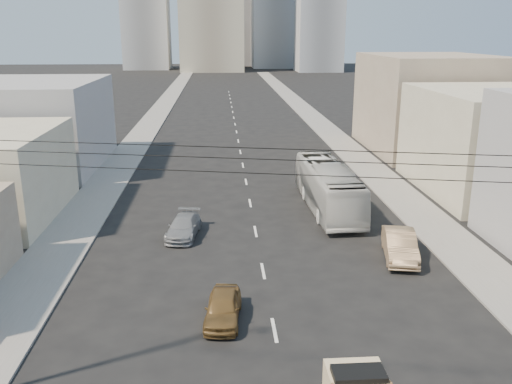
{
  "coord_description": "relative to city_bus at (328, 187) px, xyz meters",
  "views": [
    {
      "loc": [
        -2.2,
        -12.49,
        12.31
      ],
      "look_at": [
        -0.17,
        17.11,
        3.5
      ],
      "focal_mm": 38.0,
      "sensor_mm": 36.0,
      "label": 1
    }
  ],
  "objects": [
    {
      "name": "sedan_tan",
      "position": [
        2.33,
        -9.06,
        -0.87
      ],
      "size": [
        2.54,
        4.96,
        1.56
      ],
      "primitive_type": "imported",
      "rotation": [
        0.0,
        0.0,
        -0.2
      ],
      "color": "#9C7D5B",
      "rests_on": "ground"
    },
    {
      "name": "sidewalk_right",
      "position": [
        6.25,
        45.72,
        -1.59
      ],
      "size": [
        3.5,
        180.0,
        0.12
      ],
      "primitive_type": "cube",
      "color": "gray",
      "rests_on": "ground"
    },
    {
      "name": "city_bus",
      "position": [
        0.0,
        0.0,
        0.0
      ],
      "size": [
        3.05,
        11.88,
        3.29
      ],
      "primitive_type": "imported",
      "rotation": [
        0.0,
        0.0,
        0.02
      ],
      "color": "beige",
      "rests_on": "ground"
    },
    {
      "name": "midrise_nw",
      "position": [
        -31.5,
        155.72,
        15.35
      ],
      "size": [
        15.0,
        15.0,
        34.0
      ],
      "primitive_type": "cube",
      "color": "gray",
      "rests_on": "ground"
    },
    {
      "name": "bldg_right_far",
      "position": [
        14.5,
        19.72,
        3.35
      ],
      "size": [
        12.0,
        16.0,
        10.0
      ],
      "primitive_type": "cube",
      "color": "gray",
      "rests_on": "ground"
    },
    {
      "name": "bldg_left_far",
      "position": [
        -25.0,
        14.72,
        2.35
      ],
      "size": [
        12.0,
        16.0,
        8.0
      ],
      "primitive_type": "cube",
      "color": "#99999B",
      "rests_on": "ground"
    },
    {
      "name": "sedan_brown",
      "position": [
        -7.68,
        -15.3,
        -1.01
      ],
      "size": [
        1.88,
        3.86,
        1.27
      ],
      "primitive_type": "imported",
      "rotation": [
        0.0,
        0.0,
        -0.1
      ],
      "color": "brown",
      "rests_on": "ground"
    },
    {
      "name": "overhead_wires",
      "position": [
        -5.5,
        -22.78,
        7.32
      ],
      "size": [
        23.01,
        5.02,
        0.72
      ],
      "color": "black",
      "rests_on": "ground"
    },
    {
      "name": "sidewalk_left",
      "position": [
        -17.25,
        45.72,
        -1.59
      ],
      "size": [
        3.5,
        180.0,
        0.12
      ],
      "primitive_type": "cube",
      "color": "gray",
      "rests_on": "ground"
    },
    {
      "name": "lane_dashes",
      "position": [
        -5.5,
        28.72,
        -1.64
      ],
      "size": [
        0.15,
        104.0,
        0.01
      ],
      "color": "silver",
      "rests_on": "ground"
    },
    {
      "name": "midrise_ne",
      "position": [
        12.5,
        160.72,
        18.35
      ],
      "size": [
        16.0,
        16.0,
        40.0
      ],
      "primitive_type": "cube",
      "color": "gray",
      "rests_on": "ground"
    },
    {
      "name": "sedan_grey",
      "position": [
        -10.03,
        -4.78,
        -1.02
      ],
      "size": [
        2.34,
        4.5,
        1.25
      ],
      "primitive_type": "imported",
      "rotation": [
        0.0,
        0.0,
        -0.14
      ],
      "color": "gray",
      "rests_on": "ground"
    },
    {
      "name": "bldg_right_mid",
      "position": [
        14.0,
        3.72,
        2.35
      ],
      "size": [
        11.0,
        14.0,
        8.0
      ],
      "primitive_type": "cube",
      "color": "#BEB599",
      "rests_on": "ground"
    },
    {
      "name": "midrise_east",
      "position": [
        24.5,
        140.72,
        12.35
      ],
      "size": [
        14.0,
        14.0,
        28.0
      ],
      "primitive_type": "cube",
      "color": "gray",
      "rests_on": "ground"
    },
    {
      "name": "midrise_back",
      "position": [
        0.5,
        175.72,
        20.35
      ],
      "size": [
        18.0,
        18.0,
        44.0
      ],
      "primitive_type": "cube",
      "color": "#99999B",
      "rests_on": "ground"
    }
  ]
}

